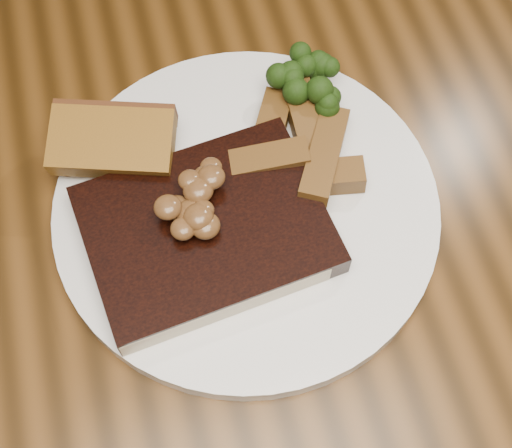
# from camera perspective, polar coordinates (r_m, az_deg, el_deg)

# --- Properties ---
(ground) EXTENTS (4.50, 4.50, 0.00)m
(ground) POSITION_cam_1_polar(r_m,az_deg,el_deg) (1.29, 0.10, -16.07)
(ground) COLOR #341C0B
(ground) RESTS_ON ground
(dining_table) EXTENTS (1.60, 0.90, 0.75)m
(dining_table) POSITION_cam_1_polar(r_m,az_deg,el_deg) (0.66, 0.18, -5.11)
(dining_table) COLOR #4D2D0F
(dining_table) RESTS_ON ground
(plate) EXTENTS (0.37, 0.37, 0.01)m
(plate) POSITION_cam_1_polar(r_m,az_deg,el_deg) (0.58, -0.78, 1.25)
(plate) COLOR white
(plate) RESTS_ON dining_table
(steak) EXTENTS (0.20, 0.16, 0.03)m
(steak) POSITION_cam_1_polar(r_m,az_deg,el_deg) (0.55, -4.00, -0.53)
(steak) COLOR black
(steak) RESTS_ON plate
(steak_bone) EXTENTS (0.16, 0.04, 0.02)m
(steak_bone) POSITION_cam_1_polar(r_m,az_deg,el_deg) (0.53, -2.48, -6.52)
(steak_bone) COLOR beige
(steak_bone) RESTS_ON plate
(mushroom_pile) EXTENTS (0.07, 0.07, 0.03)m
(mushroom_pile) POSITION_cam_1_polar(r_m,az_deg,el_deg) (0.53, -4.35, 1.81)
(mushroom_pile) COLOR brown
(mushroom_pile) RESTS_ON steak
(garlic_bread) EXTENTS (0.11, 0.08, 0.02)m
(garlic_bread) POSITION_cam_1_polar(r_m,az_deg,el_deg) (0.60, -11.10, 5.39)
(garlic_bread) COLOR brown
(garlic_bread) RESTS_ON plate
(potato_wedges) EXTENTS (0.12, 0.12, 0.02)m
(potato_wedges) POSITION_cam_1_polar(r_m,az_deg,el_deg) (0.58, 4.20, 4.96)
(potato_wedges) COLOR brown
(potato_wedges) RESTS_ON plate
(broccoli_cluster) EXTENTS (0.07, 0.07, 0.04)m
(broccoli_cluster) POSITION_cam_1_polar(r_m,az_deg,el_deg) (0.61, 3.88, 10.35)
(broccoli_cluster) COLOR #18330B
(broccoli_cluster) RESTS_ON plate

